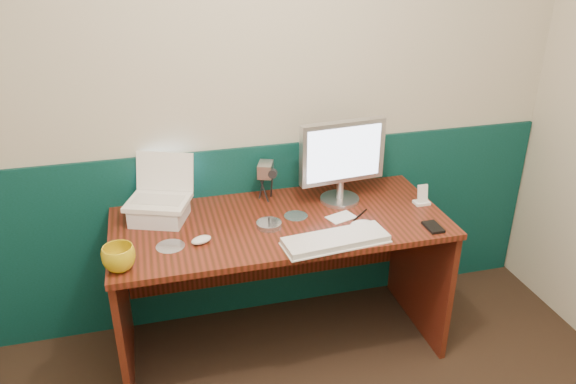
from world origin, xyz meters
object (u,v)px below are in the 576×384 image
object	(u,v)px
desk	(281,285)
keyboard	(336,241)
mug	(119,258)
camcorder	(266,180)
laptop	(156,182)
monitor	(341,161)

from	to	relation	value
desk	keyboard	distance (m)	0.51
mug	camcorder	xyz separation A→B (m)	(0.73, 0.49, 0.06)
laptop	mug	xyz separation A→B (m)	(-0.18, -0.40, -0.15)
laptop	monitor	distance (m)	0.91
laptop	mug	distance (m)	0.46
mug	monitor	bearing A→B (deg)	19.00
desk	laptop	distance (m)	0.82
laptop	monitor	xyz separation A→B (m)	(0.91, -0.02, 0.02)
keyboard	mug	world-z (taller)	mug
laptop	camcorder	distance (m)	0.56
desk	mug	distance (m)	0.89
mug	camcorder	world-z (taller)	camcorder
laptop	camcorder	world-z (taller)	laptop
laptop	mug	world-z (taller)	laptop
desk	camcorder	bearing A→B (deg)	93.43
keyboard	laptop	bearing A→B (deg)	144.96
desk	monitor	xyz separation A→B (m)	(0.35, 0.13, 0.60)
laptop	camcorder	size ratio (longest dim) A/B	1.29
laptop	camcorder	xyz separation A→B (m)	(0.54, 0.09, -0.09)
laptop	keyboard	size ratio (longest dim) A/B	0.60
monitor	desk	bearing A→B (deg)	-165.29
desk	mug	world-z (taller)	mug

